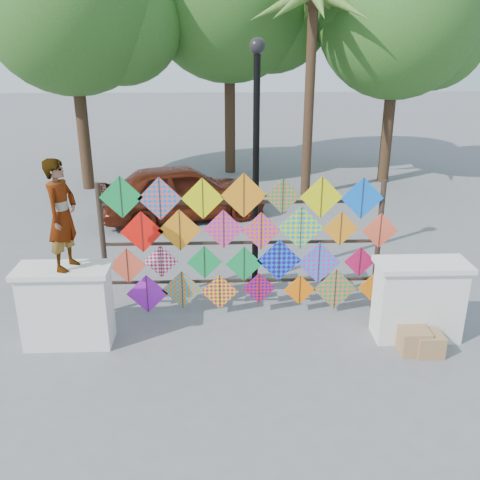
# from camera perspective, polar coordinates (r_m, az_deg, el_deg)

# --- Properties ---
(ground) EXTENTS (80.00, 80.00, 0.00)m
(ground) POSITION_cam_1_polar(r_m,az_deg,el_deg) (8.73, 0.42, -9.87)
(ground) COLOR slate
(ground) RESTS_ON ground
(parapet_left) EXTENTS (1.40, 0.65, 1.28)m
(parapet_left) POSITION_cam_1_polar(r_m,az_deg,el_deg) (8.57, -17.99, -6.67)
(parapet_left) COLOR silver
(parapet_left) RESTS_ON ground
(parapet_right) EXTENTS (1.40, 0.65, 1.28)m
(parapet_right) POSITION_cam_1_polar(r_m,az_deg,el_deg) (8.78, 18.49, -6.05)
(parapet_right) COLOR silver
(parapet_right) RESTS_ON ground
(kite_rack) EXTENTS (4.93, 0.24, 2.46)m
(kite_rack) POSITION_cam_1_polar(r_m,az_deg,el_deg) (8.85, 0.66, -0.47)
(kite_rack) COLOR black
(kite_rack) RESTS_ON ground
(tree_west) EXTENTS (5.85, 5.20, 8.01)m
(tree_west) POSITION_cam_1_polar(r_m,az_deg,el_deg) (17.05, -17.32, 23.08)
(tree_west) COLOR #46331E
(tree_west) RESTS_ON ground
(tree_east) EXTENTS (5.40, 4.80, 7.42)m
(tree_east) POSITION_cam_1_polar(r_m,az_deg,el_deg) (17.88, 16.79, 21.72)
(tree_east) COLOR #46331E
(tree_east) RESTS_ON ground
(palm_tree) EXTENTS (3.62, 3.62, 5.83)m
(palm_tree) POSITION_cam_1_polar(r_m,az_deg,el_deg) (15.72, 7.78, 22.46)
(palm_tree) COLOR #46331E
(palm_tree) RESTS_ON ground
(vendor_woman) EXTENTS (0.54, 0.68, 1.63)m
(vendor_woman) POSITION_cam_1_polar(r_m,az_deg,el_deg) (8.00, -18.47, 2.55)
(vendor_woman) COLOR #99999E
(vendor_woman) RESTS_ON parapet_left
(sedan) EXTENTS (4.58, 2.90, 1.45)m
(sedan) POSITION_cam_1_polar(r_m,az_deg,el_deg) (13.90, -6.17, 5.14)
(sedan) COLOR #521B0E
(sedan) RESTS_ON ground
(lamppost) EXTENTS (0.28, 0.28, 4.46)m
(lamppost) POSITION_cam_1_polar(r_m,az_deg,el_deg) (9.69, 1.74, 10.31)
(lamppost) COLOR black
(lamppost) RESTS_ON ground
(cardboard_box_near) EXTENTS (0.43, 0.38, 0.38)m
(cardboard_box_near) POSITION_cam_1_polar(r_m,az_deg,el_deg) (8.57, 18.04, -10.19)
(cardboard_box_near) COLOR #A4714F
(cardboard_box_near) RESTS_ON ground
(cardboard_box_far) EXTENTS (0.40, 0.37, 0.34)m
(cardboard_box_far) POSITION_cam_1_polar(r_m,az_deg,el_deg) (8.60, 19.45, -10.41)
(cardboard_box_far) COLOR #A4714F
(cardboard_box_far) RESTS_ON ground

